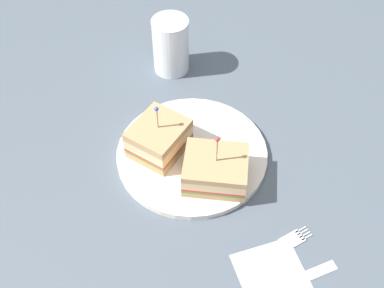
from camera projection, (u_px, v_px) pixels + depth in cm
name	position (u px, v px, depth cm)	size (l,w,h in cm)	color
ground_plane	(192.00, 159.00, 81.65)	(102.17, 102.17, 2.00)	#4C5660
plate	(192.00, 154.00, 80.46)	(25.35, 25.35, 1.11)	silver
sandwich_half_front	(215.00, 170.00, 74.63)	(9.25, 10.70, 10.06)	tan
sandwich_half_back	(159.00, 138.00, 78.26)	(11.64, 11.29, 10.04)	tan
drink_glass	(171.00, 48.00, 91.48)	(6.96, 6.96, 11.15)	#B74C33
napkin	(271.00, 272.00, 67.34)	(9.34, 8.40, 0.15)	white
fork	(284.00, 244.00, 69.99)	(7.25, 11.17, 0.35)	silver
knife	(302.00, 278.00, 66.64)	(5.94, 12.02, 0.35)	silver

